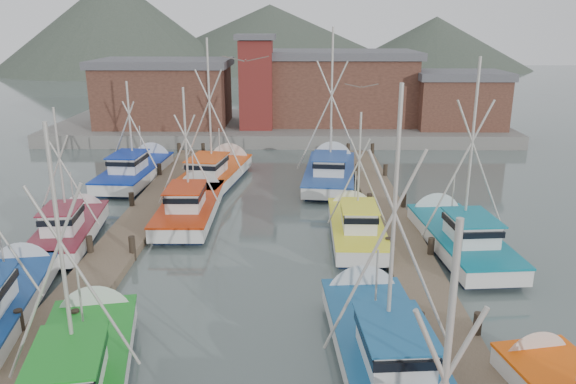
{
  "coord_description": "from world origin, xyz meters",
  "views": [
    {
      "loc": [
        1.67,
        -19.35,
        10.82
      ],
      "look_at": [
        1.29,
        7.65,
        2.6
      ],
      "focal_mm": 35.0,
      "sensor_mm": 36.0,
      "label": 1
    }
  ],
  "objects_px": {
    "boat_8": "(192,205)",
    "boat_4": "(81,367)",
    "boat_12": "(216,173)",
    "lookout_tower": "(256,81)"
  },
  "relations": [
    {
      "from": "boat_8",
      "to": "boat_4",
      "type": "bearing_deg",
      "value": -92.48
    },
    {
      "from": "boat_4",
      "to": "lookout_tower",
      "type": "bearing_deg",
      "value": 74.12
    },
    {
      "from": "lookout_tower",
      "to": "boat_4",
      "type": "relative_size",
      "value": 0.9
    },
    {
      "from": "boat_8",
      "to": "boat_12",
      "type": "relative_size",
      "value": 0.86
    },
    {
      "from": "boat_8",
      "to": "boat_12",
      "type": "distance_m",
      "value": 7.18
    },
    {
      "from": "lookout_tower",
      "to": "boat_8",
      "type": "xyz_separation_m",
      "value": [
        -2.32,
        -21.75,
        -4.87
      ]
    },
    {
      "from": "boat_8",
      "to": "boat_12",
      "type": "height_order",
      "value": "boat_12"
    },
    {
      "from": "boat_12",
      "to": "boat_8",
      "type": "bearing_deg",
      "value": -84.38
    },
    {
      "from": "boat_4",
      "to": "boat_8",
      "type": "relative_size",
      "value": 1.02
    },
    {
      "from": "boat_4",
      "to": "boat_8",
      "type": "xyz_separation_m",
      "value": [
        0.55,
        15.83,
        -0.0
      ]
    }
  ]
}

